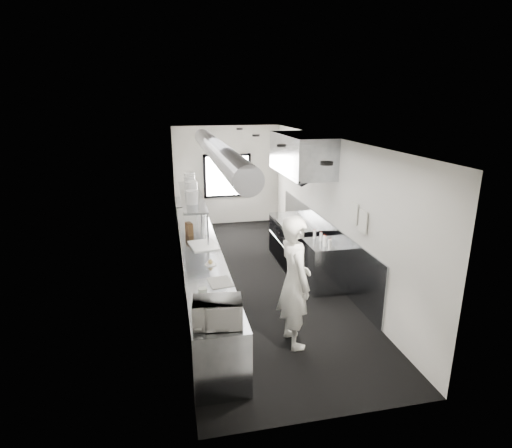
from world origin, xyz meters
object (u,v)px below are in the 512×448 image
exhaust_hood (301,154)px  squeeze_bottle_e (315,234)px  deli_tub_a (202,299)px  knife_block (189,229)px  prep_counter (202,271)px  plate_stack_c (190,184)px  microwave (217,312)px  squeeze_bottle_b (325,242)px  range (296,241)px  plate_stack_a (192,197)px  squeeze_bottle_a (330,245)px  squeeze_bottle_c (324,240)px  line_cook (295,281)px  far_work_table (190,218)px  squeeze_bottle_d (321,237)px  plate_stack_b (192,189)px  cutting_board (203,245)px  plate_stack_d (189,181)px  deli_tub_b (203,291)px  pass_shelf (192,196)px  bottle_station (323,265)px  small_plate (211,264)px

exhaust_hood → squeeze_bottle_e: bearing=-91.7°
deli_tub_a → knife_block: (0.01, 2.94, 0.08)m
prep_counter → plate_stack_c: (-0.06, 1.79, 1.29)m
microwave → squeeze_bottle_b: size_ratio=2.93×
range → plate_stack_a: size_ratio=6.14×
squeeze_bottle_a → squeeze_bottle_c: 0.30m
exhaust_hood → line_cook: exhaust_hood is taller
far_work_table → squeeze_bottle_d: size_ratio=7.36×
deli_tub_a → microwave: bearing=-77.1°
plate_stack_c → squeeze_bottle_a: (2.33, -2.33, -0.74)m
plate_stack_b → plate_stack_c: (-0.01, 0.45, 0.01)m
prep_counter → range: bearing=28.7°
deli_tub_a → cutting_board: 2.24m
plate_stack_a → knife_block: bearing=116.3°
far_work_table → plate_stack_b: bearing=-91.0°
exhaust_hood → squeeze_bottle_b: exhaust_hood is taller
range → plate_stack_c: 2.64m
cutting_board → squeeze_bottle_c: size_ratio=3.73×
cutting_board → plate_stack_d: plate_stack_d is taller
deli_tub_b → plate_stack_d: (0.08, 3.96, 0.81)m
plate_stack_b → squeeze_bottle_c: 2.90m
pass_shelf → plate_stack_a: 0.84m
cutting_board → squeeze_bottle_e: (2.15, -0.03, 0.07)m
squeeze_bottle_d → deli_tub_b: bearing=-143.3°
bottle_station → deli_tub_b: (-2.42, -1.66, 0.49)m
pass_shelf → range: (2.23, -0.30, -1.07)m
deli_tub_a → plate_stack_d: bearing=88.4°
exhaust_hood → knife_block: bearing=-171.5°
deli_tub_b → squeeze_bottle_e: bearing=40.0°
far_work_table → plate_stack_d: size_ratio=3.29×
plate_stack_b → line_cook: bearing=-69.2°
exhaust_hood → plate_stack_c: exhaust_hood is taller
pass_shelf → range: 2.49m
knife_block → range: bearing=-6.2°
plate_stack_b → squeeze_bottle_c: size_ratio=1.85×
deli_tub_a → knife_block: 2.94m
knife_block → deli_tub_b: bearing=-104.4°
far_work_table → plate_stack_d: bearing=-91.4°
range → squeeze_bottle_b: size_ratio=8.65×
squeeze_bottle_e → bottle_station: bearing=-74.2°
pass_shelf → microwave: 4.23m
plate_stack_c → squeeze_bottle_c: (2.33, -2.03, -0.75)m
exhaust_hood → prep_counter: 3.20m
deli_tub_b → squeeze_bottle_a: size_ratio=0.67×
line_cook → squeeze_bottle_d: (1.09, 1.84, -0.01)m
small_plate → squeeze_bottle_e: squeeze_bottle_e is taller
prep_counter → cutting_board: (0.06, 0.13, 0.46)m
small_plate → squeeze_bottle_c: (2.18, 0.57, 0.08)m
pass_shelf → squeeze_bottle_b: bearing=-39.1°
exhaust_hood → bottle_station: 2.39m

